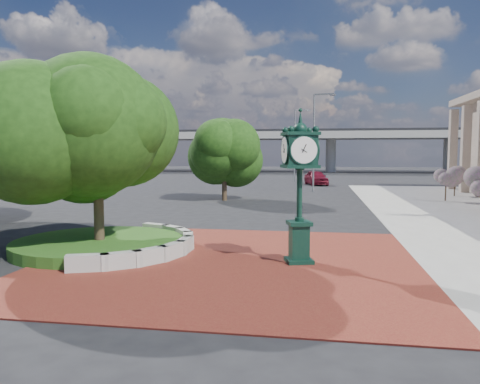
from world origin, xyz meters
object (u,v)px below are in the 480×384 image
post_clock (300,181)px  parked_car (316,178)px  street_lamp_near (316,135)px  street_lamp_far (296,140)px

post_clock → parked_car: post_clock is taller
parked_car → street_lamp_near: street_lamp_near is taller
parked_car → street_lamp_far: 6.47m
parked_car → street_lamp_near: bearing=-104.8°
post_clock → street_lamp_far: (-2.01, 40.88, 2.35)m
post_clock → street_lamp_far: size_ratio=0.57×
parked_car → street_lamp_far: street_lamp_far is taller
street_lamp_far → post_clock: bearing=-87.2°
street_lamp_near → street_lamp_far: street_lamp_near is taller
street_lamp_near → street_lamp_far: size_ratio=1.01×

